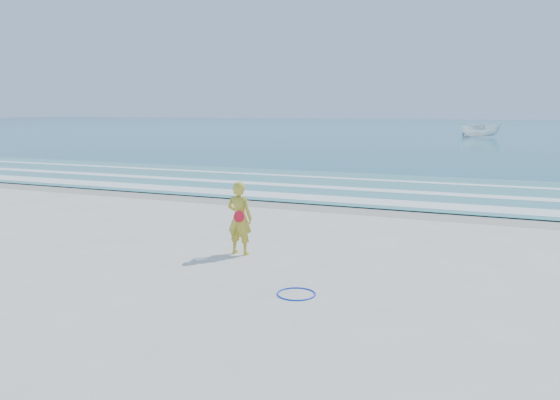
% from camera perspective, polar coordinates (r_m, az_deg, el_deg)
% --- Properties ---
extents(ground, '(400.00, 400.00, 0.00)m').
position_cam_1_polar(ground, '(11.36, -9.34, -7.94)').
color(ground, silver).
rests_on(ground, ground).
extents(wet_sand, '(400.00, 2.40, 0.00)m').
position_cam_1_polar(wet_sand, '(19.36, 4.88, -0.63)').
color(wet_sand, '#B2A893').
rests_on(wet_sand, ground).
extents(ocean, '(400.00, 190.00, 0.04)m').
position_cam_1_polar(ocean, '(114.36, 19.95, 7.15)').
color(ocean, '#19727F').
rests_on(ocean, ground).
extents(shallow, '(400.00, 10.00, 0.01)m').
position_cam_1_polar(shallow, '(24.11, 8.54, 1.38)').
color(shallow, '#59B7AD').
rests_on(shallow, ocean).
extents(foam_near, '(400.00, 1.40, 0.01)m').
position_cam_1_polar(foam_near, '(20.58, 6.00, 0.09)').
color(foam_near, white).
rests_on(foam_near, shallow).
extents(foam_mid, '(400.00, 0.90, 0.01)m').
position_cam_1_polar(foam_mid, '(23.34, 8.05, 1.15)').
color(foam_mid, white).
rests_on(foam_mid, shallow).
extents(foam_far, '(400.00, 0.60, 0.01)m').
position_cam_1_polar(foam_far, '(26.52, 9.87, 2.09)').
color(foam_far, white).
rests_on(foam_far, shallow).
extents(hoop, '(0.85, 0.85, 0.03)m').
position_cam_1_polar(hoop, '(10.19, 1.72, -9.78)').
color(hoop, '#0C35E5').
rests_on(hoop, ground).
extents(boat, '(5.09, 2.73, 1.86)m').
position_cam_1_polar(boat, '(71.30, 20.21, 6.89)').
color(boat, white).
rests_on(boat, ocean).
extents(woman, '(0.65, 0.44, 1.72)m').
position_cam_1_polar(woman, '(12.80, -4.24, -1.89)').
color(woman, gold).
rests_on(woman, ground).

